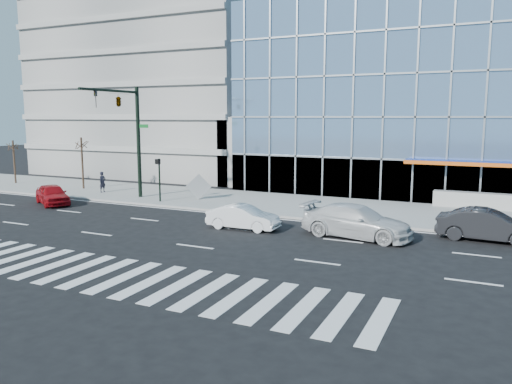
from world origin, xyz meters
TOP-DOWN VIEW (x-y plane):
  - ground at (0.00, 0.00)m, footprint 160.00×160.00m
  - sidewalk at (0.00, 8.00)m, footprint 120.00×8.00m
  - parking_garage at (-20.00, 26.00)m, footprint 24.00×24.00m
  - ramp_block at (-6.00, 18.00)m, footprint 6.00×8.00m
  - tower_far_mid at (-58.00, 64.00)m, footprint 13.00×13.00m
  - tower_backdrop at (-30.00, 70.00)m, footprint 14.00×14.00m
  - traffic_signal at (-11.00, 4.57)m, footprint 1.14×5.74m
  - ped_signal_post at (-8.50, 4.94)m, footprint 0.30×0.33m
  - street_tree_near at (-18.00, 7.50)m, footprint 1.10×1.10m
  - street_tree_far at (-26.00, 7.50)m, footprint 1.10×1.10m
  - white_suv at (6.39, 1.05)m, footprint 5.86×3.00m
  - white_sedan at (0.39, 0.27)m, footprint 3.99×1.49m
  - dark_sedan at (12.39, 3.00)m, footprint 4.81×1.90m
  - red_sedan at (-14.99, 1.48)m, footprint 4.40×3.52m
  - pedestrian at (-15.12, 6.59)m, footprint 0.45×0.63m
  - tilted_panel at (-6.49, 6.87)m, footprint 1.63×0.95m

SIDE VIEW (x-z plane):
  - ground at x=0.00m, z-range 0.00..0.00m
  - sidewalk at x=0.00m, z-range 0.00..0.15m
  - white_sedan at x=0.39m, z-range 0.00..1.30m
  - red_sedan at x=-14.99m, z-range 0.00..1.41m
  - dark_sedan at x=12.39m, z-range 0.00..1.56m
  - white_suv at x=6.39m, z-range 0.00..1.63m
  - pedestrian at x=-15.12m, z-range 0.15..1.77m
  - tilted_panel at x=-6.49m, z-range 0.15..1.99m
  - ped_signal_post at x=-8.50m, z-range 0.64..3.64m
  - ramp_block at x=-6.00m, z-range 0.00..6.00m
  - street_tree_far at x=-26.00m, z-range 1.51..5.38m
  - street_tree_near at x=-18.00m, z-range 1.66..5.89m
  - traffic_signal at x=-11.00m, z-range 2.16..10.16m
  - parking_garage at x=-20.00m, z-range 0.00..20.00m
  - tower_backdrop at x=-30.00m, z-range 0.00..48.00m
  - tower_far_mid at x=-58.00m, z-range 0.00..60.00m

